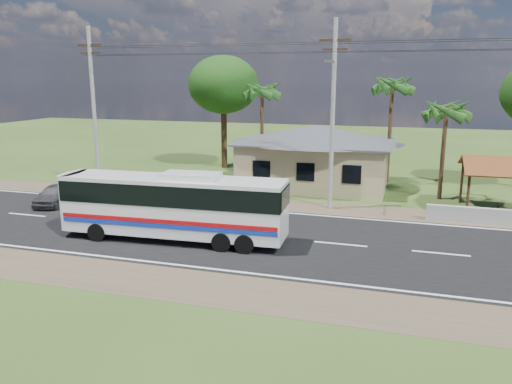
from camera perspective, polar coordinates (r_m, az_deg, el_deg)
ground at (r=25.06m, az=-0.66°, el=-5.05°), size 120.00×120.00×0.00m
road at (r=25.05m, az=-0.66°, el=-5.03°), size 120.00×16.00×0.03m
house at (r=36.61m, az=6.93°, el=4.86°), size 12.40×10.00×5.00m
waiting_shed at (r=32.18m, az=27.02°, el=2.57°), size 5.20×4.48×3.35m
concrete_barrier at (r=29.67m, az=25.62°, el=-2.58°), size 7.00×0.30×0.90m
utility_poles at (r=29.63m, az=8.12°, el=9.00°), size 32.80×2.22×11.00m
palm_near at (r=33.89m, az=20.94°, el=8.67°), size 2.80×2.80×6.70m
palm_mid at (r=38.26m, az=15.34°, el=11.63°), size 2.80×2.80×8.20m
palm_far at (r=40.32m, az=0.69°, el=11.44°), size 2.80×2.80×7.70m
tree_behind_house at (r=43.46m, az=-3.75°, el=12.11°), size 6.00×6.00×9.61m
coach_bus at (r=24.23m, az=-9.35°, el=-1.11°), size 10.98×2.87×3.38m
motorcycle at (r=30.96m, az=25.11°, el=-1.99°), size 1.63×0.68×0.83m
small_car at (r=33.47m, az=-22.05°, el=-0.28°), size 2.33×3.95×1.26m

